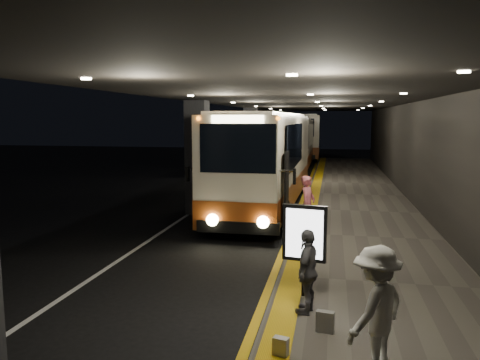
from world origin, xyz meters
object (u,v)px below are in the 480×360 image
(coach_third, at_px, (304,138))
(bag_polka, at_px, (325,322))
(coach_second, at_px, (293,147))
(passenger_boarding, at_px, (308,204))
(coach_main, at_px, (267,164))
(passenger_waiting_grey, at_px, (308,271))
(passenger_waiting_white, at_px, (376,309))
(bag_plain, at_px, (281,347))
(info_sign, at_px, (304,235))
(stanchion_post, at_px, (305,232))

(coach_third, xyz_separation_m, bag_polka, (2.61, -37.28, -1.59))
(coach_second, distance_m, passenger_boarding, 18.79)
(coach_main, height_order, passenger_waiting_grey, coach_main)
(passenger_waiting_white, xyz_separation_m, passenger_waiting_grey, (-1.04, 1.86, -0.12))
(passenger_boarding, xyz_separation_m, passenger_waiting_grey, (0.33, -6.19, -0.11))
(coach_second, bearing_deg, bag_plain, -85.74)
(passenger_waiting_grey, relative_size, bag_plain, 5.46)
(passenger_boarding, xyz_separation_m, bag_plain, (0.03, -7.89, -0.75))
(coach_main, height_order, coach_second, coach_main)
(passenger_waiting_white, bearing_deg, info_sign, -120.87)
(bag_polka, height_order, info_sign, info_sign)
(bag_plain, bearing_deg, coach_second, 94.47)
(passenger_boarding, height_order, bag_polka, passenger_boarding)
(passenger_waiting_white, distance_m, bag_plain, 1.56)
(coach_main, xyz_separation_m, info_sign, (2.15, -9.93, -0.42))
(bag_plain, height_order, stanchion_post, stanchion_post)
(coach_main, xyz_separation_m, coach_second, (-0.11, 14.12, -0.10))
(coach_main, height_order, passenger_waiting_white, coach_main)
(coach_second, bearing_deg, stanchion_post, -84.49)
(coach_third, relative_size, bag_polka, 35.35)
(bag_plain, bearing_deg, bag_polka, 55.38)
(coach_main, height_order, passenger_boarding, coach_main)
(coach_second, distance_m, info_sign, 24.16)
(passenger_waiting_grey, bearing_deg, coach_third, -164.07)
(coach_main, xyz_separation_m, stanchion_post, (2.01, -7.01, -1.09))
(coach_third, height_order, passenger_waiting_grey, coach_third)
(coach_main, height_order, stanchion_post, coach_main)
(bag_plain, height_order, info_sign, info_sign)
(coach_main, distance_m, stanchion_post, 7.38)
(coach_second, xyz_separation_m, bag_plain, (2.07, -26.55, -1.43))
(passenger_waiting_white, bearing_deg, passenger_waiting_grey, -115.08)
(passenger_waiting_grey, xyz_separation_m, bag_plain, (-0.30, -1.69, -0.64))
(coach_second, bearing_deg, passenger_boarding, -83.96)
(info_sign, distance_m, stanchion_post, 3.00)
(bag_plain, bearing_deg, passenger_waiting_white, -6.99)
(coach_second, height_order, passenger_boarding, coach_second)
(stanchion_post, bearing_deg, passenger_waiting_grey, -86.03)
(passenger_waiting_grey, xyz_separation_m, bag_polka, (0.34, -0.77, -0.60))
(coach_second, xyz_separation_m, bag_polka, (2.72, -25.62, -1.40))
(passenger_boarding, bearing_deg, coach_main, 43.16)
(info_sign, bearing_deg, passenger_waiting_white, -56.56)
(coach_second, bearing_deg, coach_third, 89.27)
(bag_polka, bearing_deg, bag_plain, -124.62)
(coach_third, bearing_deg, bag_plain, -89.42)
(coach_main, relative_size, bag_plain, 42.80)
(coach_main, bearing_deg, bag_polka, -76.15)
(coach_second, relative_size, passenger_boarding, 6.38)
(coach_third, relative_size, passenger_boarding, 7.12)
(coach_main, bearing_deg, bag_plain, -79.93)
(passenger_waiting_grey, bearing_deg, bag_plain, 2.28)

